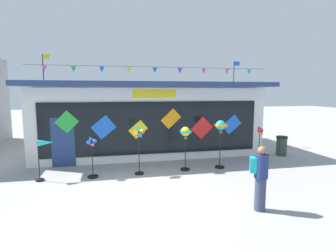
{
  "coord_description": "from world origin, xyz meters",
  "views": [
    {
      "loc": [
        -0.85,
        -7.59,
        3.04
      ],
      "look_at": [
        1.46,
        3.11,
        1.6
      ],
      "focal_mm": 28.41,
      "sensor_mm": 36.0,
      "label": 1
    }
  ],
  "objects_px": {
    "kite_shop_building": "(146,116)",
    "person_near_camera": "(260,177)",
    "wind_spinner_left": "(92,156)",
    "wind_spinner_center_right": "(185,136)",
    "wind_spinner_right": "(221,130)",
    "wind_spinner_far_left": "(44,149)",
    "wind_spinner_center_left": "(139,140)",
    "wind_spinner_far_right": "(260,141)",
    "trash_bin": "(282,146)"
  },
  "relations": [
    {
      "from": "wind_spinner_far_right",
      "to": "person_near_camera",
      "type": "bearing_deg",
      "value": -120.91
    },
    {
      "from": "wind_spinner_left",
      "to": "person_near_camera",
      "type": "bearing_deg",
      "value": -39.52
    },
    {
      "from": "wind_spinner_far_right",
      "to": "person_near_camera",
      "type": "distance_m",
      "value": 4.47
    },
    {
      "from": "wind_spinner_center_right",
      "to": "wind_spinner_far_right",
      "type": "xyz_separation_m",
      "value": [
        3.2,
        0.06,
        -0.34
      ]
    },
    {
      "from": "wind_spinner_far_left",
      "to": "kite_shop_building",
      "type": "bearing_deg",
      "value": 47.12
    },
    {
      "from": "wind_spinner_far_right",
      "to": "kite_shop_building",
      "type": "bearing_deg",
      "value": 135.09
    },
    {
      "from": "wind_spinner_center_right",
      "to": "person_near_camera",
      "type": "distance_m",
      "value": 3.91
    },
    {
      "from": "wind_spinner_left",
      "to": "wind_spinner_center_right",
      "type": "distance_m",
      "value": 3.49
    },
    {
      "from": "wind_spinner_center_right",
      "to": "trash_bin",
      "type": "xyz_separation_m",
      "value": [
        5.14,
        1.34,
        -0.86
      ]
    },
    {
      "from": "wind_spinner_far_left",
      "to": "person_near_camera",
      "type": "relative_size",
      "value": 0.85
    },
    {
      "from": "person_near_camera",
      "to": "trash_bin",
      "type": "distance_m",
      "value": 6.66
    },
    {
      "from": "wind_spinner_center_right",
      "to": "wind_spinner_left",
      "type": "bearing_deg",
      "value": -176.84
    },
    {
      "from": "kite_shop_building",
      "to": "wind_spinner_right",
      "type": "xyz_separation_m",
      "value": [
        2.38,
        -4.19,
        -0.21
      ]
    },
    {
      "from": "kite_shop_building",
      "to": "wind_spinner_center_left",
      "type": "relative_size",
      "value": 5.95
    },
    {
      "from": "wind_spinner_far_left",
      "to": "wind_spinner_center_right",
      "type": "bearing_deg",
      "value": 1.9
    },
    {
      "from": "kite_shop_building",
      "to": "wind_spinner_right",
      "type": "distance_m",
      "value": 4.83
    },
    {
      "from": "wind_spinner_left",
      "to": "wind_spinner_center_right",
      "type": "xyz_separation_m",
      "value": [
        3.45,
        0.19,
        0.53
      ]
    },
    {
      "from": "person_near_camera",
      "to": "wind_spinner_far_left",
      "type": "bearing_deg",
      "value": 85.33
    },
    {
      "from": "wind_spinner_far_left",
      "to": "wind_spinner_far_right",
      "type": "relative_size",
      "value": 0.88
    },
    {
      "from": "wind_spinner_center_right",
      "to": "wind_spinner_right",
      "type": "relative_size",
      "value": 0.89
    },
    {
      "from": "trash_bin",
      "to": "wind_spinner_far_left",
      "type": "bearing_deg",
      "value": -171.56
    },
    {
      "from": "wind_spinner_center_left",
      "to": "wind_spinner_far_left",
      "type": "bearing_deg",
      "value": 179.79
    },
    {
      "from": "wind_spinner_right",
      "to": "wind_spinner_left",
      "type": "bearing_deg",
      "value": -177.74
    },
    {
      "from": "wind_spinner_far_left",
      "to": "wind_spinner_center_left",
      "type": "bearing_deg",
      "value": -0.21
    },
    {
      "from": "wind_spinner_center_left",
      "to": "wind_spinner_right",
      "type": "distance_m",
      "value": 3.24
    },
    {
      "from": "wind_spinner_left",
      "to": "wind_spinner_far_right",
      "type": "height_order",
      "value": "wind_spinner_far_right"
    },
    {
      "from": "wind_spinner_left",
      "to": "trash_bin",
      "type": "relative_size",
      "value": 1.59
    },
    {
      "from": "wind_spinner_center_right",
      "to": "person_near_camera",
      "type": "height_order",
      "value": "wind_spinner_center_right"
    },
    {
      "from": "wind_spinner_center_left",
      "to": "wind_spinner_far_right",
      "type": "relative_size",
      "value": 1.12
    },
    {
      "from": "kite_shop_building",
      "to": "wind_spinner_right",
      "type": "relative_size",
      "value": 5.64
    },
    {
      "from": "wind_spinner_center_left",
      "to": "wind_spinner_center_right",
      "type": "distance_m",
      "value": 1.81
    },
    {
      "from": "kite_shop_building",
      "to": "person_near_camera",
      "type": "bearing_deg",
      "value": -76.94
    },
    {
      "from": "wind_spinner_right",
      "to": "person_near_camera",
      "type": "relative_size",
      "value": 1.14
    },
    {
      "from": "wind_spinner_left",
      "to": "person_near_camera",
      "type": "height_order",
      "value": "person_near_camera"
    },
    {
      "from": "kite_shop_building",
      "to": "wind_spinner_center_left",
      "type": "distance_m",
      "value": 4.48
    },
    {
      "from": "wind_spinner_center_left",
      "to": "wind_spinner_center_right",
      "type": "relative_size",
      "value": 1.07
    },
    {
      "from": "kite_shop_building",
      "to": "person_near_camera",
      "type": "height_order",
      "value": "kite_shop_building"
    },
    {
      "from": "wind_spinner_center_right",
      "to": "wind_spinner_far_right",
      "type": "distance_m",
      "value": 3.22
    },
    {
      "from": "wind_spinner_center_right",
      "to": "trash_bin",
      "type": "distance_m",
      "value": 5.38
    },
    {
      "from": "kite_shop_building",
      "to": "wind_spinner_far_left",
      "type": "xyz_separation_m",
      "value": [
        -4.05,
        -4.36,
        -0.64
      ]
    },
    {
      "from": "kite_shop_building",
      "to": "wind_spinner_left",
      "type": "xyz_separation_m",
      "value": [
        -2.5,
        -4.38,
        -0.94
      ]
    },
    {
      "from": "wind_spinner_far_left",
      "to": "person_near_camera",
      "type": "xyz_separation_m",
      "value": [
        5.9,
        -3.61,
        -0.21
      ]
    },
    {
      "from": "wind_spinner_far_left",
      "to": "wind_spinner_right",
      "type": "bearing_deg",
      "value": 1.5
    },
    {
      "from": "kite_shop_building",
      "to": "trash_bin",
      "type": "relative_size",
      "value": 11.69
    },
    {
      "from": "wind_spinner_far_left",
      "to": "person_near_camera",
      "type": "bearing_deg",
      "value": -31.46
    },
    {
      "from": "wind_spinner_left",
      "to": "wind_spinner_center_right",
      "type": "bearing_deg",
      "value": 3.16
    },
    {
      "from": "wind_spinner_far_left",
      "to": "wind_spinner_center_right",
      "type": "xyz_separation_m",
      "value": [
        5.0,
        0.17,
        0.23
      ]
    },
    {
      "from": "wind_spinner_center_left",
      "to": "wind_spinner_far_right",
      "type": "bearing_deg",
      "value": 2.74
    },
    {
      "from": "wind_spinner_center_left",
      "to": "wind_spinner_far_right",
      "type": "height_order",
      "value": "wind_spinner_center_left"
    },
    {
      "from": "kite_shop_building",
      "to": "wind_spinner_left",
      "type": "bearing_deg",
      "value": -119.66
    }
  ]
}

